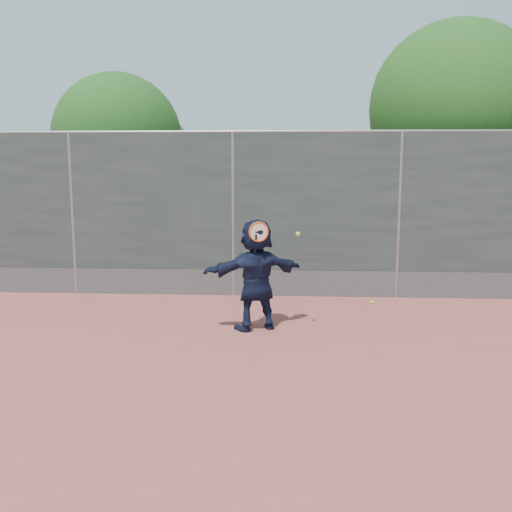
{
  "coord_description": "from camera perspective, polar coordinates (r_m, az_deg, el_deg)",
  "views": [
    {
      "loc": [
        1.03,
        -6.87,
        2.42
      ],
      "look_at": [
        0.55,
        1.33,
        1.1
      ],
      "focal_mm": 40.0,
      "sensor_mm": 36.0,
      "label": 1
    }
  ],
  "objects": [
    {
      "name": "ground",
      "position": [
        7.35,
        -4.94,
        -10.1
      ],
      "size": [
        80.0,
        80.0,
        0.0
      ],
      "primitive_type": "plane",
      "color": "#9E4C42",
      "rests_on": "ground"
    },
    {
      "name": "tree_left",
      "position": [
        13.97,
        -12.99,
        11.05
      ],
      "size": [
        3.15,
        3.0,
        4.53
      ],
      "color": "#382314",
      "rests_on": "ground"
    },
    {
      "name": "player",
      "position": [
        8.36,
        0.0,
        -1.86
      ],
      "size": [
        1.59,
        1.08,
        1.65
      ],
      "primitive_type": "imported",
      "rotation": [
        0.0,
        0.0,
        3.57
      ],
      "color": "black",
      "rests_on": "ground"
    },
    {
      "name": "fence",
      "position": [
        10.45,
        -2.3,
        4.54
      ],
      "size": [
        20.0,
        0.06,
        3.03
      ],
      "color": "#38423D",
      "rests_on": "ground"
    },
    {
      "name": "tree_right",
      "position": [
        13.18,
        20.0,
        13.27
      ],
      "size": [
        3.78,
        3.6,
        5.39
      ],
      "color": "#382314",
      "rests_on": "ground"
    },
    {
      "name": "swing_action",
      "position": [
        8.07,
        0.65,
        2.29
      ],
      "size": [
        0.73,
        0.14,
        0.51
      ],
      "color": "#C04A12",
      "rests_on": "ground"
    },
    {
      "name": "ball_ground",
      "position": [
        10.21,
        11.53,
        -4.55
      ],
      "size": [
        0.07,
        0.07,
        0.07
      ],
      "primitive_type": "sphere",
      "color": "#B4E633",
      "rests_on": "ground"
    },
    {
      "name": "weed_clump",
      "position": [
        10.53,
        -0.72,
        -3.4
      ],
      "size": [
        0.68,
        0.07,
        0.3
      ],
      "color": "#387226",
      "rests_on": "ground"
    }
  ]
}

